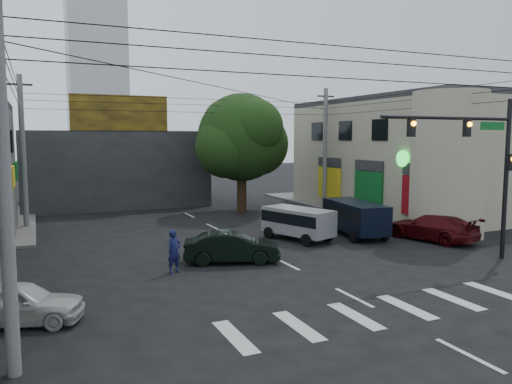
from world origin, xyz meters
TOP-DOWN VIEW (x-y plane):
  - ground at (0.00, 0.00)m, footprint 160.00×160.00m
  - sidewalk_far_right at (18.00, 18.00)m, footprint 16.00×16.00m
  - building_right at (18.00, 13.00)m, footprint 14.00×18.00m
  - corner_column at (11.00, 4.00)m, footprint 4.00×4.00m
  - building_far at (-4.00, 26.00)m, footprint 14.00×10.00m
  - billboard at (-4.00, 21.10)m, footprint 7.00×0.30m
  - tower_distant at (0.00, 70.00)m, footprint 9.00×9.00m
  - street_tree at (4.00, 17.00)m, footprint 6.40×6.40m
  - traffic_gantry at (7.82, -1.00)m, footprint 7.10×0.35m
  - utility_pole_near_left at (-10.50, -4.50)m, footprint 0.32×0.32m
  - utility_pole_far_left at (-10.50, 16.00)m, footprint 0.32×0.32m
  - utility_pole_far_right at (10.50, 16.00)m, footprint 0.32×0.32m
  - dark_sedan at (-2.10, 3.25)m, footprint 4.00×5.06m
  - white_compact at (-10.50, -1.00)m, footprint 3.82×4.69m
  - maroon_sedan at (9.44, 3.39)m, footprint 4.27×5.89m
  - silver_minivan at (2.90, 6.34)m, footprint 5.03×4.15m
  - navy_van at (6.37, 6.04)m, footprint 5.28×3.11m
  - traffic_officer at (-4.85, 2.62)m, footprint 0.96×0.90m

SIDE VIEW (x-z plane):
  - ground at x=0.00m, z-range 0.00..0.00m
  - sidewalk_far_right at x=18.00m, z-range 0.00..0.15m
  - white_compact at x=-10.50m, z-range 0.00..1.28m
  - dark_sedan at x=-2.10m, z-range 0.00..1.38m
  - maroon_sedan at x=9.44m, z-range 0.00..1.45m
  - silver_minivan at x=2.90m, z-range 0.00..1.72m
  - traffic_officer at x=-4.85m, z-range 0.00..1.78m
  - navy_van at x=6.37m, z-range 0.00..1.92m
  - building_far at x=-4.00m, z-range 0.00..6.00m
  - building_right at x=18.00m, z-range 0.00..8.00m
  - corner_column at x=11.00m, z-range 0.00..8.00m
  - utility_pole_near_left at x=-10.50m, z-range 0.00..9.20m
  - utility_pole_far_left at x=-10.50m, z-range 0.00..9.20m
  - utility_pole_far_right at x=10.50m, z-range 0.00..9.20m
  - traffic_gantry at x=7.82m, z-range 1.23..8.43m
  - street_tree at x=4.00m, z-range 1.12..9.82m
  - billboard at x=-4.00m, z-range 6.00..8.60m
  - tower_distant at x=0.00m, z-range 0.00..44.00m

